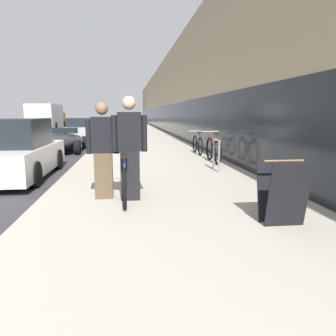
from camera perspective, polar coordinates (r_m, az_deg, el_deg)
The scene contains 13 objects.
sidewalk_slab at distance 25.51m, azimuth -5.28°, elevation 5.85°, with size 4.78×70.00×0.15m.
storefront_facade at distance 34.47m, azimuth 6.91°, elevation 11.84°, with size 10.01×70.00×6.28m.
tandem_bicycle at distance 6.17m, azimuth -7.48°, elevation -1.37°, with size 0.52×2.53×0.85m.
person_rider at distance 5.77m, azimuth -6.69°, elevation 3.40°, with size 0.62×0.24×1.81m.
person_bystander at distance 5.94m, azimuth -11.25°, elevation 2.98°, with size 0.58×0.23×1.72m.
bike_rack_hoop at distance 8.85m, azimuth 8.41°, elevation 2.86°, with size 0.05×0.60×0.84m.
cruiser_bike_nearest at distance 10.31m, azimuth 7.92°, elevation 3.17°, with size 0.52×1.73×0.96m.
cruiser_bike_middle at distance 12.43m, azimuth 5.16°, elevation 4.12°, with size 0.52×1.64×0.86m.
sandwich_board_sign at distance 4.77m, azimuth 19.27°, elevation -3.96°, with size 0.56×0.56×0.90m.
parked_sedan_curbside at distance 9.35m, azimuth -25.01°, elevation 2.58°, with size 1.76×4.15×1.54m.
vintage_roadster_curbside at distance 15.21m, azimuth -18.00°, elevation 4.42°, with size 1.91×4.18×1.03m.
parked_sedan_far at distance 20.99m, azimuth -14.76°, elevation 6.36°, with size 1.89×4.08×1.39m.
moving_truck at distance 35.90m, azimuth -20.34°, elevation 8.33°, with size 2.53×7.42×2.58m.
Camera 1 is at (5.59, -4.45, 1.66)m, focal length 35.00 mm.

